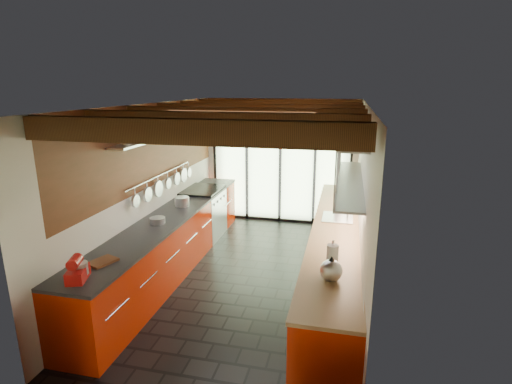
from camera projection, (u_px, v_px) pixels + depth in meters
ground at (250, 276)px, 6.17m from camera, size 5.50×5.50×0.00m
room_shell at (249, 172)px, 5.74m from camera, size 5.50×5.50×5.50m
ceiling_beams at (255, 113)px, 5.89m from camera, size 3.14×5.06×4.90m
glass_door at (280, 145)px, 8.28m from camera, size 2.95×0.10×2.90m
left_counter at (172, 242)px, 6.33m from camera, size 0.68×5.00×0.92m
range_stove at (204, 213)px, 7.69m from camera, size 0.66×0.90×0.97m
right_counter at (335, 257)px, 5.78m from camera, size 0.68×5.00×0.92m
sink_assembly at (338, 215)px, 6.02m from camera, size 0.45×0.52×0.43m
upper_cabinets_right at (352, 159)px, 5.66m from camera, size 0.34×3.00×3.00m
left_wall_fixtures at (163, 156)px, 6.30m from camera, size 0.28×2.60×0.96m
stand_mixer at (78, 270)px, 4.10m from camera, size 0.26×0.34×0.27m
pot_large at (182, 201)px, 6.62m from camera, size 0.31×0.31×0.15m
pot_small at (158, 220)px, 5.79m from camera, size 0.28×0.28×0.09m
cutting_board at (102, 262)px, 4.51m from camera, size 0.31×0.36×0.03m
kettle at (331, 269)px, 4.09m from camera, size 0.27×0.31×0.27m
paper_towel at (332, 258)px, 4.30m from camera, size 0.16×0.16×0.34m
soap_bottle at (338, 208)px, 6.21m from camera, size 0.11×0.11×0.20m
bowl at (340, 188)px, 7.64m from camera, size 0.25×0.25×0.05m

